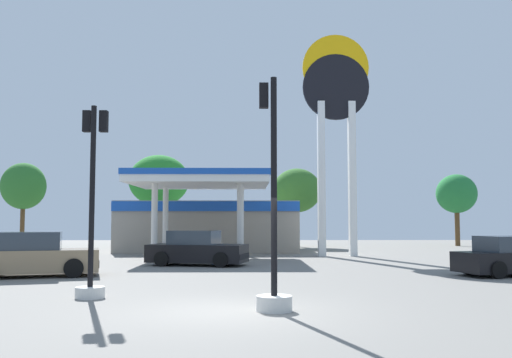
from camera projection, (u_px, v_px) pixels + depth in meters
name	position (u px, v px, depth m)	size (l,w,h in m)	color
ground_plane	(232.00, 311.00, 12.21)	(90.00, 90.00, 0.00)	slate
gas_station	(208.00, 221.00, 35.78)	(11.42, 13.25, 4.52)	gray
station_pole_sign	(336.00, 115.00, 31.83)	(3.81, 0.56, 12.71)	white
car_0	(510.00, 258.00, 20.21)	(4.29, 2.65, 1.43)	black
car_1	(33.00, 256.00, 19.85)	(4.78, 3.00, 1.59)	black
car_2	(197.00, 250.00, 24.80)	(4.62, 2.76, 1.55)	black
traffic_signal_0	(92.00, 227.00, 14.47)	(0.75, 0.75, 5.01)	silver
traffic_signal_1	(273.00, 249.00, 12.34)	(0.79, 0.79, 5.23)	silver
tree_0	(23.00, 186.00, 41.18)	(3.23, 3.23, 6.27)	brown
tree_1	(159.00, 181.00, 42.86)	(4.62, 4.62, 7.05)	brown
tree_2	(297.00, 191.00, 42.90)	(3.72, 3.72, 6.02)	brown
tree_3	(456.00, 194.00, 44.19)	(3.17, 3.17, 5.68)	brown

